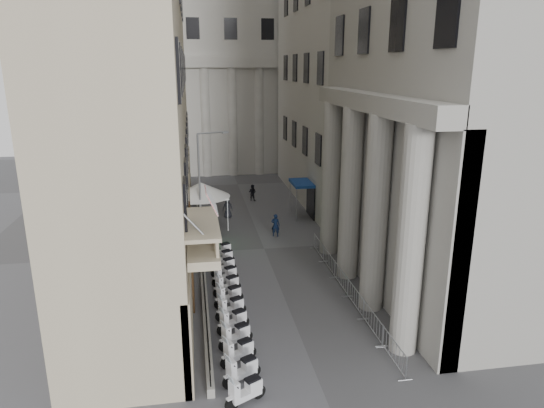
{
  "coord_description": "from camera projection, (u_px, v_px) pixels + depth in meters",
  "views": [
    {
      "loc": [
        -4.57,
        -11.82,
        12.16
      ],
      "look_at": [
        -0.2,
        14.68,
        4.5
      ],
      "focal_mm": 32.0,
      "sensor_mm": 36.0,
      "label": 1
    }
  ],
  "objects": [
    {
      "name": "far_building",
      "position": [
        227.0,
        41.0,
        56.69
      ],
      "size": [
        22.0,
        10.0,
        30.0
      ],
      "primitive_type": "cube",
      "color": "beige",
      "rests_on": "ground"
    },
    {
      "name": "barrier_3",
      "position": [
        341.0,
        287.0,
        27.69
      ],
      "size": [
        0.6,
        2.4,
        1.1
      ],
      "primitive_type": null,
      "color": "#A8AAB0",
      "rests_on": "ground"
    },
    {
      "name": "barrier_2",
      "position": [
        355.0,
        308.0,
        25.32
      ],
      "size": [
        0.6,
        2.4,
        1.1
      ],
      "primitive_type": null,
      "color": "#A8AAB0",
      "rests_on": "ground"
    },
    {
      "name": "scooter_0",
      "position": [
        246.0,
        404.0,
        18.1
      ],
      "size": [
        1.5,
        1.14,
        1.5
      ],
      "primitive_type": null,
      "rotation": [
        0.0,
        0.0,
        2.04
      ],
      "color": "white",
      "rests_on": "ground"
    },
    {
      "name": "scooter_7",
      "position": [
        228.0,
        294.0,
        26.82
      ],
      "size": [
        1.5,
        1.14,
        1.5
      ],
      "primitive_type": null,
      "rotation": [
        0.0,
        0.0,
        2.04
      ],
      "color": "white",
      "rests_on": "ground"
    },
    {
      "name": "street_lamp",
      "position": [
        203.0,
        176.0,
        35.13
      ],
      "size": [
        2.36,
        1.07,
        7.63
      ],
      "rotation": [
        0.0,
        0.0,
        0.38
      ],
      "color": "gray",
      "rests_on": "ground"
    },
    {
      "name": "security_tent",
      "position": [
        208.0,
        191.0,
        36.78
      ],
      "size": [
        4.46,
        4.46,
        3.63
      ],
      "color": "white",
      "rests_on": "ground"
    },
    {
      "name": "scooter_8",
      "position": [
        226.0,
        284.0,
        28.06
      ],
      "size": [
        1.5,
        1.14,
        1.5
      ],
      "primitive_type": null,
      "rotation": [
        0.0,
        0.0,
        2.04
      ],
      "color": "white",
      "rests_on": "ground"
    },
    {
      "name": "scooter_2",
      "position": [
        239.0,
        363.0,
        20.59
      ],
      "size": [
        1.5,
        1.14,
        1.5
      ],
      "primitive_type": null,
      "rotation": [
        0.0,
        0.0,
        2.04
      ],
      "color": "white",
      "rests_on": "ground"
    },
    {
      "name": "pedestrian_c",
      "position": [
        228.0,
        208.0,
        40.12
      ],
      "size": [
        0.87,
        0.6,
        1.7
      ],
      "primitive_type": "imported",
      "rotation": [
        0.0,
        0.0,
        3.21
      ],
      "color": "black",
      "rests_on": "ground"
    },
    {
      "name": "iron_fence",
      "position": [
        202.0,
        259.0,
        31.67
      ],
      "size": [
        0.3,
        28.0,
        1.4
      ],
      "primitive_type": null,
      "color": "black",
      "rests_on": "ground"
    },
    {
      "name": "info_kiosk",
      "position": [
        205.0,
        231.0,
        33.96
      ],
      "size": [
        0.49,
        1.01,
        2.06
      ],
      "rotation": [
        0.0,
        0.0,
        -0.21
      ],
      "color": "black",
      "rests_on": "ground"
    },
    {
      "name": "blue_awning",
      "position": [
        301.0,
        217.0,
        40.59
      ],
      "size": [
        1.6,
        3.0,
        3.0
      ],
      "primitive_type": null,
      "color": "navy",
      "rests_on": "ground"
    },
    {
      "name": "barrier_1",
      "position": [
        372.0,
        333.0,
        22.95
      ],
      "size": [
        0.6,
        2.4,
        1.1
      ],
      "primitive_type": null,
      "color": "#A8AAB0",
      "rests_on": "ground"
    },
    {
      "name": "flag",
      "position": [
        218.0,
        382.0,
        19.39
      ],
      "size": [
        1.0,
        1.4,
        8.2
      ],
      "primitive_type": null,
      "color": "#9E0C11",
      "rests_on": "ground"
    },
    {
      "name": "scooter_1",
      "position": [
        242.0,
        382.0,
        19.35
      ],
      "size": [
        1.5,
        1.14,
        1.5
      ],
      "primitive_type": null,
      "rotation": [
        0.0,
        0.0,
        2.04
      ],
      "color": "white",
      "rests_on": "ground"
    },
    {
      "name": "barrier_0",
      "position": [
        393.0,
        363.0,
        20.58
      ],
      "size": [
        0.6,
        2.4,
        1.1
      ],
      "primitive_type": null,
      "color": "#A8AAB0",
      "rests_on": "ground"
    },
    {
      "name": "pedestrian_b",
      "position": [
        252.0,
        192.0,
        45.3
      ],
      "size": [
        0.95,
        0.9,
        1.54
      ],
      "primitive_type": "imported",
      "rotation": [
        0.0,
        0.0,
        2.57
      ],
      "color": "black",
      "rests_on": "ground"
    },
    {
      "name": "pedestrian_a",
      "position": [
        275.0,
        225.0,
        35.72
      ],
      "size": [
        0.72,
        0.59,
        1.72
      ],
      "primitive_type": "imported",
      "rotation": [
        0.0,
        0.0,
        2.82
      ],
      "color": "#0D1934",
      "rests_on": "ground"
    },
    {
      "name": "barrier_4",
      "position": [
        329.0,
        270.0,
        30.06
      ],
      "size": [
        0.6,
        2.4,
        1.1
      ],
      "primitive_type": null,
      "color": "#A8AAB0",
      "rests_on": "ground"
    },
    {
      "name": "scooter_9",
      "position": [
        224.0,
        275.0,
        29.31
      ],
      "size": [
        1.5,
        1.14,
        1.5
      ],
      "primitive_type": null,
      "rotation": [
        0.0,
        0.0,
        2.04
      ],
      "color": "white",
      "rests_on": "ground"
    },
    {
      "name": "scooter_5",
      "position": [
        231.0,
        317.0,
        24.33
      ],
      "size": [
        1.5,
        1.14,
        1.5
      ],
      "primitive_type": null,
      "rotation": [
        0.0,
        0.0,
        2.04
      ],
      "color": "white",
      "rests_on": "ground"
    },
    {
      "name": "scooter_4",
      "position": [
        234.0,
        331.0,
        23.08
      ],
      "size": [
        1.5,
        1.14,
        1.5
      ],
      "primitive_type": null,
      "rotation": [
        0.0,
        0.0,
        2.04
      ],
      "color": "white",
      "rests_on": "ground"
    },
    {
      "name": "scooter_3",
      "position": [
        236.0,
        346.0,
        21.84
      ],
      "size": [
        1.5,
        1.14,
        1.5
      ],
      "primitive_type": null,
      "rotation": [
        0.0,
        0.0,
        2.04
      ],
      "color": "white",
      "rests_on": "ground"
    },
    {
      "name": "scooter_10",
      "position": [
        223.0,
        266.0,
        30.55
      ],
      "size": [
        1.5,
        1.14,
        1.5
      ],
      "primitive_type": null,
      "rotation": [
        0.0,
        0.0,
        2.04
      ],
      "color": "white",
      "rests_on": "ground"
    },
    {
      "name": "barrier_5",
      "position": [
        318.0,
        255.0,
        32.44
      ],
      "size": [
        0.6,
        2.4,
        1.1
      ],
      "primitive_type": null,
      "color": "#A8AAB0",
      "rests_on": "ground"
    },
    {
      "name": "scooter_6",
      "position": [
        229.0,
        305.0,
        25.57
      ],
      "size": [
        1.5,
        1.14,
        1.5
      ],
      "primitive_type": null,
      "rotation": [
        0.0,
        0.0,
        2.04
      ],
      "color": "white",
      "rests_on": "ground"
    },
    {
      "name": "scooter_11",
      "position": [
        221.0,
        258.0,
        31.8
      ],
      "size": [
        1.5,
        1.14,
        1.5
      ],
      "primitive_type": null,
      "rotation": [
        0.0,
        0.0,
        2.04
      ],
      "color": "white",
      "rests_on": "ground"
    }
  ]
}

